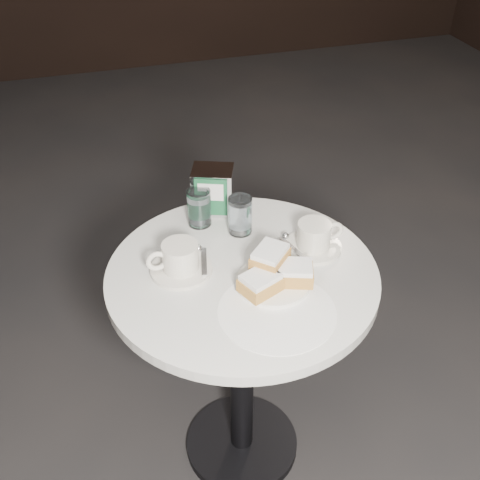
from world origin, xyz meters
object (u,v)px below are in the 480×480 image
cafe_table (242,327)px  napkin_dispenser (213,190)px  water_glass_left (199,208)px  beignet_plate (274,275)px  water_glass_right (240,216)px  coffee_cup_right (314,238)px  coffee_cup_left (180,260)px

cafe_table → napkin_dispenser: napkin_dispenser is taller
water_glass_left → napkin_dispenser: bearing=46.3°
beignet_plate → water_glass_right: (-0.01, 0.24, 0.02)m
water_glass_left → water_glass_right: same height
coffee_cup_right → water_glass_left: bearing=141.9°
beignet_plate → water_glass_right: size_ratio=1.93×
beignet_plate → coffee_cup_left: bearing=150.1°
coffee_cup_left → water_glass_right: 0.23m
coffee_cup_right → napkin_dispenser: bearing=128.2°
napkin_dispenser → water_glass_right: bearing=-49.9°
coffee_cup_left → coffee_cup_right: (0.36, -0.01, -0.00)m
water_glass_left → napkin_dispenser: napkin_dispenser is taller
cafe_table → coffee_cup_right: coffee_cup_right is taller
coffee_cup_left → water_glass_right: bearing=30.4°
cafe_table → water_glass_right: water_glass_right is taller
beignet_plate → water_glass_left: (-0.11, 0.31, 0.02)m
coffee_cup_right → water_glass_right: (-0.17, 0.13, 0.02)m
coffee_cup_left → water_glass_right: size_ratio=1.59×
cafe_table → coffee_cup_left: size_ratio=4.36×
beignet_plate → napkin_dispenser: (-0.06, 0.37, 0.03)m
coffee_cup_left → napkin_dispenser: 0.29m
beignet_plate → water_glass_right: bearing=93.4°
water_glass_right → napkin_dispenser: bearing=109.0°
cafe_table → napkin_dispenser: 0.40m
coffee_cup_right → water_glass_left: (-0.26, 0.20, 0.02)m
water_glass_left → napkin_dispenser: 0.08m
water_glass_left → coffee_cup_right: bearing=-37.2°
coffee_cup_left → water_glass_left: bearing=61.3°
water_glass_right → napkin_dispenser: 0.13m
cafe_table → coffee_cup_right: (0.21, 0.04, 0.23)m
cafe_table → beignet_plate: beignet_plate is taller
cafe_table → coffee_cup_left: (-0.15, 0.05, 0.23)m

